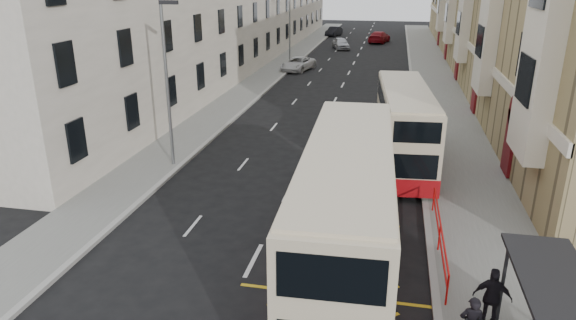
% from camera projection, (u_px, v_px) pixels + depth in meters
% --- Properties ---
extents(pavement_right, '(4.00, 120.00, 0.15)m').
position_uv_depth(pavement_right, '(440.00, 99.00, 40.06)').
color(pavement_right, slate).
rests_on(pavement_right, ground).
extents(pavement_left, '(3.00, 120.00, 0.15)m').
position_uv_depth(pavement_left, '(249.00, 90.00, 42.98)').
color(pavement_left, slate).
rests_on(pavement_left, ground).
extents(kerb_right, '(0.25, 120.00, 0.15)m').
position_uv_depth(kerb_right, '(413.00, 97.00, 40.43)').
color(kerb_right, '#9A9994').
rests_on(kerb_right, ground).
extents(kerb_left, '(0.25, 120.00, 0.15)m').
position_uv_depth(kerb_left, '(266.00, 91.00, 42.70)').
color(kerb_left, '#9A9994').
rests_on(kerb_left, ground).
extents(road_markings, '(10.00, 110.00, 0.01)m').
position_uv_depth(road_markings, '(353.00, 64.00, 55.39)').
color(road_markings, silver).
rests_on(road_markings, ground).
extents(terrace_left, '(9.18, 79.00, 13.25)m').
position_uv_depth(terrace_left, '(233.00, 0.00, 56.15)').
color(terrace_left, silver).
rests_on(terrace_left, ground).
extents(bus_shelter, '(1.65, 4.25, 2.70)m').
position_uv_depth(bus_shelter, '(564.00, 319.00, 11.32)').
color(bus_shelter, black).
rests_on(bus_shelter, pavement_right).
extents(guard_railing, '(0.06, 6.56, 1.01)m').
position_uv_depth(guard_railing, '(440.00, 232.00, 17.81)').
color(guard_railing, red).
rests_on(guard_railing, pavement_right).
extents(street_lamp_near, '(0.93, 0.18, 8.00)m').
position_uv_depth(street_lamp_near, '(167.00, 76.00, 24.64)').
color(street_lamp_near, slate).
rests_on(street_lamp_near, pavement_left).
extents(street_lamp_far, '(0.93, 0.18, 8.00)m').
position_uv_depth(street_lamp_far, '(290.00, 22.00, 52.24)').
color(street_lamp_far, slate).
rests_on(street_lamp_far, pavement_left).
extents(double_decker_front, '(3.01, 11.46, 4.54)m').
position_uv_depth(double_decker_front, '(346.00, 215.00, 15.80)').
color(double_decker_front, beige).
rests_on(double_decker_front, ground).
extents(double_decker_rear, '(3.11, 10.13, 3.98)m').
position_uv_depth(double_decker_rear, '(404.00, 126.00, 25.89)').
color(double_decker_rear, beige).
rests_on(double_decker_rear, ground).
extents(pedestrian_far, '(1.08, 0.58, 1.74)m').
position_uv_depth(pedestrian_far, '(492.00, 297.00, 13.94)').
color(pedestrian_far, black).
rests_on(pedestrian_far, pavement_right).
extents(white_van, '(3.35, 5.25, 1.35)m').
position_uv_depth(white_van, '(298.00, 64.00, 51.72)').
color(white_van, silver).
rests_on(white_van, ground).
extents(car_silver, '(2.97, 4.65, 1.47)m').
position_uv_depth(car_silver, '(341.00, 43.00, 66.30)').
color(car_silver, '#B5B7BE').
rests_on(car_silver, ground).
extents(car_dark, '(2.43, 4.50, 1.41)m').
position_uv_depth(car_dark, '(334.00, 31.00, 80.13)').
color(car_dark, black).
rests_on(car_dark, ground).
extents(car_red, '(3.30, 5.77, 1.58)m').
position_uv_depth(car_red, '(379.00, 37.00, 72.40)').
color(car_red, maroon).
rests_on(car_red, ground).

